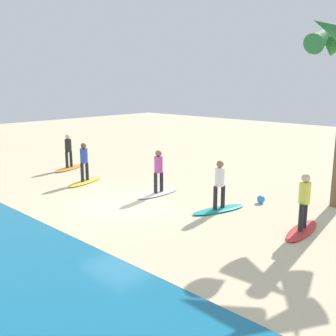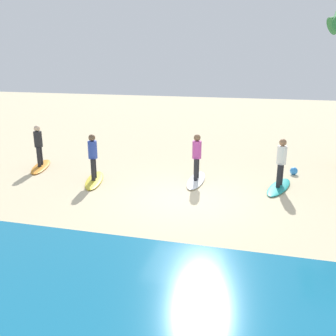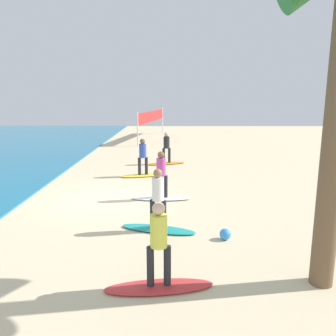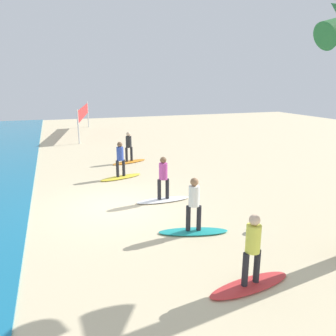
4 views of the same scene
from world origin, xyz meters
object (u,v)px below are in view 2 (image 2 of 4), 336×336
Objects in this scene: surfboard_teal at (279,187)px; beach_ball at (294,171)px; surfer_yellow at (93,154)px; surfer_teal at (281,159)px; surfboard_orange at (41,166)px; surfer_orange at (38,143)px; surfboard_white at (196,180)px; surfboard_yellow at (94,180)px; surfer_white at (197,154)px.

beach_ball is (-0.59, -1.73, 0.10)m from surfboard_teal.
surfer_yellow is (6.44, 0.89, 0.99)m from surfboard_teal.
surfer_teal is 0.78× the size of surfboard_orange.
surfboard_teal and surfboard_orange have the same top height.
surfer_yellow is at bearing 159.74° from surfer_orange.
surfer_orange is (9.30, -0.16, 0.00)m from surfer_teal.
surfboard_white is at bearing 69.97° from surfboard_orange.
surfer_teal is 0.78× the size of surfboard_yellow.
surfer_orange is (-0.00, 0.00, 0.99)m from surfboard_orange.
surfboard_teal is 6.51m from surfboard_yellow.
surfboard_teal is 1.28× the size of surfer_teal.
surfer_teal is 6.58m from surfboard_yellow.
surfboard_orange is at bearing 0.00° from surfer_orange.
surfer_white is 6.42m from surfer_orange.
surfboard_white is at bearing 88.19° from surfboard_yellow.
surfer_yellow and surfer_orange have the same top height.
surfer_orange is (6.42, -0.14, 0.99)m from surfboard_white.
surfer_orange reaches higher than surfboard_teal.
surfer_orange is 5.65× the size of beach_ball.
surfer_white is 1.00× the size of surfer_yellow.
surfboard_orange is at bearing 9.06° from beach_ball.
surfer_yellow is (6.44, 0.89, 0.00)m from surfer_teal.
surfboard_yellow is 1.00× the size of surfboard_orange.
surfboard_teal is 0.99m from surfer_teal.
surfer_white and surfer_orange have the same top height.
beach_ball is at bearing 80.32° from surfboard_orange.
surfboard_teal is at bearing 70.28° from surfboard_orange.
beach_ball reaches higher than surfboard_yellow.
surfboard_teal is 9.30m from surfboard_orange.
surfboard_teal and surfboard_white have the same top height.
surfboard_orange is at bearing -126.36° from surfboard_yellow.
surfboard_teal is at bearing 81.80° from surfboard_yellow.
surfer_white is 6.50m from surfboard_orange.
surfboard_orange is 1.28× the size of surfer_orange.
surfboard_yellow is at bearing 7.90° from surfer_teal.
surfer_yellow is (0.00, -0.00, 0.99)m from surfboard_yellow.
surfboard_teal is 6.58m from surfer_yellow.
surfer_orange is (2.85, -1.05, 0.00)m from surfer_yellow.
surfer_white is 3.81m from surfboard_yellow.
surfer_orange is at bearing -20.26° from surfer_yellow.
surfer_white and surfer_yellow have the same top height.
surfer_teal reaches higher than beach_ball.
surfboard_white is 6.42m from surfboard_orange.
surfboard_yellow is 7.51m from beach_ball.
beach_ball is at bearing -159.49° from surfer_yellow.
surfboard_orange is 7.24× the size of beach_ball.
surfer_teal is at bearing 179.71° from surfer_white.
surfboard_teal is at bearing 179.02° from surfer_orange.
surfboard_yellow is at bearing 20.51° from beach_ball.
surfer_orange is at bearing -91.06° from surfboard_white.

